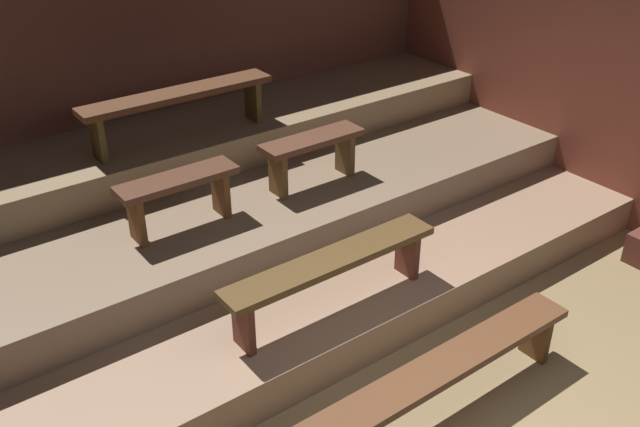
# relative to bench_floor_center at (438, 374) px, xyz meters

# --- Properties ---
(ground) EXTENTS (6.95, 5.01, 0.08)m
(ground) POSITION_rel_bench_floor_center_xyz_m (-0.02, 1.53, -0.39)
(ground) COLOR #8E7650
(wall_back) EXTENTS (6.95, 0.06, 2.50)m
(wall_back) POSITION_rel_bench_floor_center_xyz_m (-0.02, 3.67, 0.90)
(wall_back) COLOR brown
(wall_back) RESTS_ON ground
(wall_right) EXTENTS (0.06, 5.01, 2.50)m
(wall_right) POSITION_rel_bench_floor_center_xyz_m (3.09, 1.53, 0.90)
(wall_right) COLOR brown
(wall_right) RESTS_ON ground
(platform_lower) EXTENTS (6.15, 3.04, 0.31)m
(platform_lower) POSITION_rel_bench_floor_center_xyz_m (-0.02, 2.12, -0.20)
(platform_lower) COLOR #99765C
(platform_lower) RESTS_ON ground
(platform_middle) EXTENTS (6.15, 2.17, 0.31)m
(platform_middle) POSITION_rel_bench_floor_center_xyz_m (-0.02, 2.56, 0.11)
(platform_middle) COLOR #876E56
(platform_middle) RESTS_ON platform_lower
(platform_upper) EXTENTS (6.15, 1.02, 0.31)m
(platform_upper) POSITION_rel_bench_floor_center_xyz_m (-0.02, 3.13, 0.42)
(platform_upper) COLOR #917756
(platform_upper) RESTS_ON platform_middle
(bench_floor_center) EXTENTS (2.15, 0.26, 0.42)m
(bench_floor_center) POSITION_rel_bench_floor_center_xyz_m (0.00, 0.00, 0.00)
(bench_floor_center) COLOR brown
(bench_floor_center) RESTS_ON ground
(bench_lower_center) EXTENTS (1.64, 0.26, 0.42)m
(bench_lower_center) POSITION_rel_bench_floor_center_xyz_m (-0.08, 0.95, 0.30)
(bench_lower_center) COLOR brown
(bench_lower_center) RESTS_ON platform_lower
(bench_middle_left) EXTENTS (0.90, 0.26, 0.42)m
(bench_middle_left) POSITION_rel_bench_floor_center_xyz_m (-0.62, 2.08, 0.58)
(bench_middle_left) COLOR brown
(bench_middle_left) RESTS_ON platform_middle
(bench_middle_right) EXTENTS (0.90, 0.26, 0.42)m
(bench_middle_right) POSITION_rel_bench_floor_center_xyz_m (0.58, 2.08, 0.58)
(bench_middle_right) COLOR brown
(bench_middle_right) RESTS_ON platform_middle
(bench_upper_center) EXTENTS (1.65, 0.26, 0.42)m
(bench_upper_center) POSITION_rel_bench_floor_center_xyz_m (-0.16, 2.91, 0.91)
(bench_upper_center) COLOR #56311D
(bench_upper_center) RESTS_ON platform_upper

